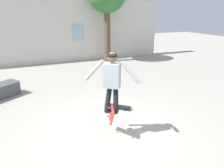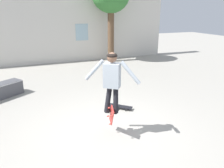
% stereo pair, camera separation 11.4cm
% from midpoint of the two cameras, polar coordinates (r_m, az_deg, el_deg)
% --- Properties ---
extents(ground_plane, '(40.00, 40.00, 0.00)m').
position_cam_midpoint_polar(ground_plane, '(5.36, -0.44, -12.33)').
color(ground_plane, '#A39E93').
extents(building_backdrop, '(13.73, 0.52, 4.61)m').
position_cam_midpoint_polar(building_backdrop, '(12.50, -14.68, 14.39)').
color(building_backdrop, beige).
rests_on(building_backdrop, ground_plane).
extents(skater, '(1.02, 0.83, 1.34)m').
position_cam_midpoint_polar(skater, '(4.63, 0.71, 1.63)').
color(skater, '#9EA8B2').
extents(skateboard_flipping, '(0.22, 0.66, 0.73)m').
position_cam_midpoint_polar(skateboard_flipping, '(4.97, 0.52, -8.30)').
color(skateboard_flipping, red).
extents(skateboard_resting, '(0.69, 0.68, 0.08)m').
position_cam_midpoint_polar(skateboard_resting, '(6.50, 2.40, -5.82)').
color(skateboard_resting, black).
rests_on(skateboard_resting, ground_plane).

